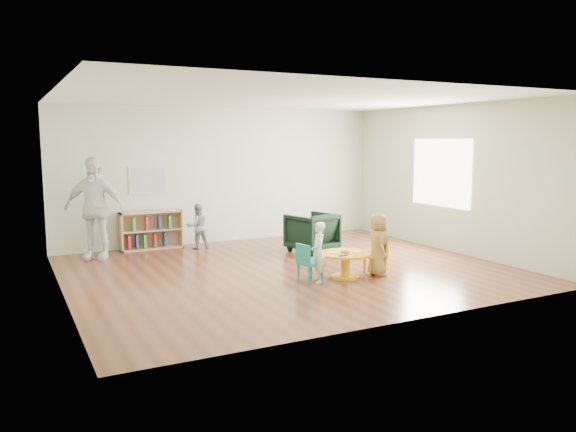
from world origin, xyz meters
The scene contains 11 objects.
room centered at (0.01, 0.00, 1.89)m, with size 7.10×7.00×2.80m.
activity_table centered at (0.53, -0.88, 0.28)m, with size 0.80×0.80×0.44m.
kid_chair_left centered at (-0.13, -0.87, 0.32)m, with size 0.37×0.37×0.59m.
kid_chair_right centered at (1.14, -0.90, 0.33)m, with size 0.40×0.40×0.61m.
bookshelf centered at (-1.61, 2.86, 0.37)m, with size 1.20×0.30×0.75m.
alphabet_poster centered at (-1.60, 2.98, 1.35)m, with size 0.74×0.01×0.54m.
armchair centered at (1.09, 1.17, 0.37)m, with size 0.80×0.82×0.75m, color black.
child_left centered at (0.02, -0.92, 0.46)m, with size 0.34×0.22×0.92m, color white.
child_right centered at (1.07, -0.97, 0.50)m, with size 0.48×0.32×0.99m, color yellow.
toddler centered at (-0.78, 2.43, 0.45)m, with size 0.44×0.34×0.90m, color #1B2343.
adult_caretaker centered at (-2.72, 2.36, 0.92)m, with size 1.08×0.45×1.85m, color white.
Camera 1 is at (-4.17, -8.09, 2.14)m, focal length 35.00 mm.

